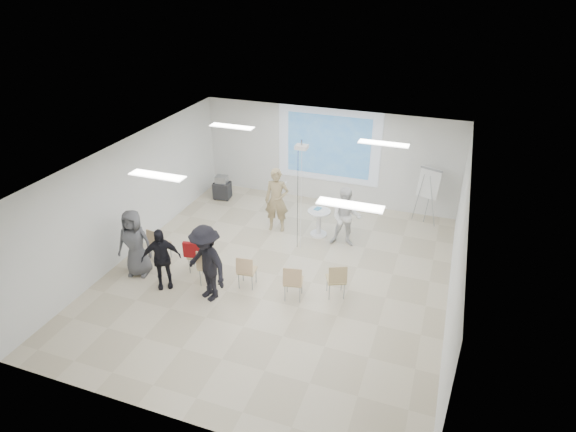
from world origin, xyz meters
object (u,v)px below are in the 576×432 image
(chair_left_inner, at_px, (208,264))
(av_cart, at_px, (222,188))
(flipchart_easel, at_px, (429,184))
(player_left, at_px, (277,196))
(audience_outer, at_px, (134,239))
(audience_left, at_px, (161,254))
(chair_left_mid, at_px, (196,254))
(player_right, at_px, (346,214))
(chair_center, at_px, (246,269))
(chair_far_left, at_px, (157,242))
(chair_right_inner, at_px, (293,280))
(laptop, at_px, (210,264))
(audience_mid, at_px, (206,259))
(chair_right_far, at_px, (337,278))
(pedestal_table, at_px, (319,221))

(chair_left_inner, height_order, av_cart, chair_left_inner)
(flipchart_easel, bearing_deg, player_left, -134.23)
(chair_left_inner, relative_size, audience_outer, 0.50)
(audience_left, relative_size, audience_outer, 0.91)
(chair_left_mid, height_order, audience_left, audience_left)
(player_right, xyz_separation_m, chair_center, (-1.70, -2.68, -0.42))
(chair_center, bearing_deg, chair_far_left, 166.29)
(av_cart, bearing_deg, audience_left, -86.29)
(chair_left_inner, bearing_deg, audience_outer, 176.98)
(audience_outer, bearing_deg, chair_right_inner, -8.20)
(laptop, height_order, audience_left, audience_left)
(player_right, distance_m, audience_mid, 4.07)
(player_right, distance_m, av_cart, 4.70)
(flipchart_easel, distance_m, av_cart, 6.40)
(chair_right_inner, height_order, av_cart, chair_right_inner)
(chair_left_inner, distance_m, laptop, 0.12)
(laptop, xyz_separation_m, audience_outer, (-1.85, -0.25, 0.44))
(player_left, distance_m, chair_left_mid, 2.94)
(chair_right_far, relative_size, av_cart, 1.14)
(player_left, height_order, audience_outer, player_left)
(audience_mid, bearing_deg, av_cart, 138.69)
(player_left, distance_m, player_right, 2.04)
(player_left, height_order, flipchart_easel, player_left)
(chair_right_inner, bearing_deg, chair_far_left, 163.22)
(chair_left_inner, bearing_deg, pedestal_table, 53.12)
(player_right, xyz_separation_m, chair_left_mid, (-3.12, -2.50, -0.41))
(player_right, xyz_separation_m, chair_right_far, (0.37, -2.34, -0.40))
(audience_mid, xyz_separation_m, flipchart_easel, (4.26, 5.31, 0.21))
(laptop, height_order, av_cart, av_cart)
(chair_far_left, height_order, flipchart_easel, flipchart_easel)
(chair_left_mid, height_order, chair_center, chair_left_mid)
(pedestal_table, distance_m, player_right, 0.98)
(pedestal_table, bearing_deg, av_cart, 161.12)
(player_left, xyz_separation_m, player_right, (2.02, -0.18, -0.12))
(pedestal_table, xyz_separation_m, chair_left_inner, (-1.77, -3.15, 0.13))
(chair_left_inner, distance_m, chair_center, 0.90)
(player_left, bearing_deg, chair_left_mid, -123.74)
(chair_center, xyz_separation_m, audience_mid, (-0.65, -0.64, 0.54))
(chair_center, bearing_deg, chair_right_far, 2.25)
(chair_left_mid, xyz_separation_m, chair_center, (1.41, -0.18, -0.01))
(av_cart, bearing_deg, player_left, -35.34)
(pedestal_table, bearing_deg, chair_right_far, -65.63)
(audience_mid, relative_size, av_cart, 2.68)
(chair_left_inner, xyz_separation_m, chair_center, (0.87, 0.20, -0.06))
(laptop, bearing_deg, chair_right_far, -179.21)
(player_right, relative_size, chair_right_inner, 2.05)
(chair_center, bearing_deg, av_cart, 116.10)
(audience_mid, xyz_separation_m, audience_outer, (-2.08, 0.29, -0.09))
(audience_left, distance_m, audience_mid, 1.22)
(chair_left_inner, height_order, audience_outer, audience_outer)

